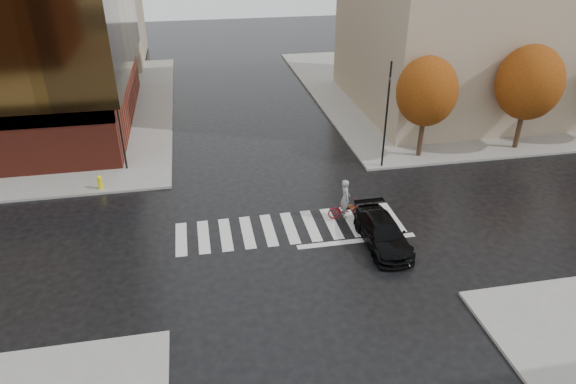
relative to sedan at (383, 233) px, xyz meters
name	(u,v)px	position (x,y,z in m)	size (l,w,h in m)	color
ground	(292,233)	(-4.11, 1.80, -0.67)	(120.00, 120.00, 0.00)	black
sidewalk_ne	(470,86)	(16.89, 22.80, -0.59)	(30.00, 30.00, 0.15)	gray
crosswalk	(290,228)	(-4.11, 2.30, -0.66)	(12.00, 3.00, 0.01)	silver
tree_ne_a	(427,92)	(5.89, 9.20, 3.79)	(3.80, 3.80, 6.50)	black
tree_ne_b	(529,83)	(12.89, 9.20, 3.95)	(4.20, 4.20, 6.89)	black
sedan	(383,233)	(0.00, 0.00, 0.00)	(1.87, 4.60, 1.34)	black
cyclist	(346,205)	(-1.04, 2.72, 0.10)	(2.01, 0.79, 2.25)	maroon
traffic_light_nw	(118,112)	(-12.86, 10.80, 3.17)	(0.19, 0.17, 6.59)	black
traffic_light_ne	(387,110)	(2.94, 8.12, 3.18)	(0.16, 0.18, 6.61)	black
fire_hydrant	(100,181)	(-14.11, 8.30, -0.06)	(0.30, 0.30, 0.83)	yellow
manhole	(350,207)	(-0.48, 3.72, -0.66)	(0.60, 0.60, 0.01)	#51441D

